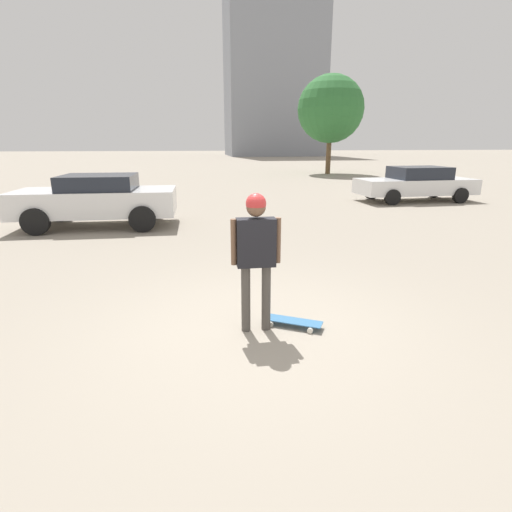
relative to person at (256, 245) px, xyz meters
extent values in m
plane|color=gray|center=(0.00, 0.00, -1.12)|extent=(220.00, 220.00, 0.00)
cylinder|color=#4C4742|center=(0.00, -0.13, -0.69)|extent=(0.11, 0.11, 0.86)
cylinder|color=#4C4742|center=(0.00, 0.13, -0.69)|extent=(0.11, 0.11, 0.86)
cube|color=black|center=(0.00, 0.00, 0.03)|extent=(0.21, 0.47, 0.59)
cylinder|color=brown|center=(0.00, -0.27, 0.05)|extent=(0.07, 0.07, 0.56)
cylinder|color=brown|center=(0.00, 0.27, 0.05)|extent=(0.07, 0.07, 0.56)
sphere|color=brown|center=(0.00, 0.00, 0.47)|extent=(0.23, 0.23, 0.23)
sphere|color=red|center=(0.00, 0.00, 0.51)|extent=(0.24, 0.24, 0.24)
cube|color=#336693|center=(-0.02, 0.49, -1.04)|extent=(0.56, 0.78, 0.01)
cylinder|color=silver|center=(-0.04, 0.20, -1.09)|extent=(0.06, 0.08, 0.07)
cylinder|color=silver|center=(-0.25, 0.32, -1.09)|extent=(0.06, 0.08, 0.07)
cylinder|color=silver|center=(0.22, 0.66, -1.09)|extent=(0.06, 0.08, 0.07)
cylinder|color=silver|center=(0.01, 0.77, -1.09)|extent=(0.06, 0.08, 0.07)
cube|color=silver|center=(-7.18, -3.38, -0.42)|extent=(1.97, 4.36, 0.69)
cube|color=#1E232D|center=(-7.18, -3.27, 0.13)|extent=(1.73, 1.98, 0.41)
cylinder|color=black|center=(-6.27, -4.74, -0.77)|extent=(0.21, 0.71, 0.70)
cylinder|color=black|center=(-8.15, -4.70, -0.77)|extent=(0.21, 0.71, 0.70)
cylinder|color=black|center=(-6.22, -2.06, -0.77)|extent=(0.21, 0.71, 0.70)
cylinder|color=black|center=(-8.10, -2.02, -0.77)|extent=(0.21, 0.71, 0.70)
cube|color=silver|center=(-10.47, 8.27, -0.52)|extent=(1.87, 4.74, 0.60)
cube|color=#1E232D|center=(-10.47, 8.38, 0.01)|extent=(1.63, 2.16, 0.48)
cylinder|color=black|center=(-9.56, 6.83, -0.82)|extent=(0.22, 0.61, 0.60)
cylinder|color=black|center=(-11.30, 6.79, -0.82)|extent=(0.22, 0.61, 0.60)
cylinder|color=black|center=(-9.63, 9.75, -0.82)|extent=(0.22, 0.61, 0.60)
cylinder|color=black|center=(-11.38, 9.70, -0.82)|extent=(0.22, 0.61, 0.60)
cube|color=gray|center=(-68.54, 14.14, 13.21)|extent=(13.31, 15.95, 28.67)
cylinder|color=brown|center=(-25.01, 9.61, 0.36)|extent=(0.36, 0.36, 2.96)
sphere|color=#2D6B33|center=(-25.01, 9.61, 3.53)|extent=(4.82, 4.82, 4.82)
camera|label=1|loc=(4.62, -0.75, 1.20)|focal=28.00mm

